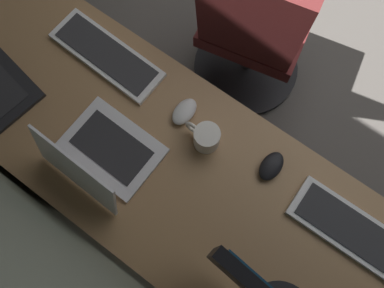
{
  "coord_description": "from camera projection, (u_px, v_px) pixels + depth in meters",
  "views": [
    {
      "loc": [
        0.13,
        2.01,
        1.93
      ],
      "look_at": [
        0.3,
        1.78,
        0.95
      ],
      "focal_mm": 36.07,
      "sensor_mm": 36.0,
      "label": 1
    }
  ],
  "objects": [
    {
      "name": "mouse_spare",
      "position": [
        271.0,
        166.0,
        1.21
      ],
      "size": [
        0.06,
        0.1,
        0.03
      ],
      "primitive_type": "ellipsoid",
      "color": "black",
      "rests_on": "desk"
    },
    {
      "name": "coffee_mug",
      "position": [
        206.0,
        137.0,
        1.21
      ],
      "size": [
        0.12,
        0.08,
        0.09
      ],
      "color": "silver",
      "rests_on": "desk"
    },
    {
      "name": "keyboard_main",
      "position": [
        357.0,
        234.0,
        1.16
      ],
      "size": [
        0.42,
        0.15,
        0.02
      ],
      "color": "silver",
      "rests_on": "desk"
    },
    {
      "name": "keyboard_spare",
      "position": [
        107.0,
        55.0,
        1.33
      ],
      "size": [
        0.42,
        0.16,
        0.02
      ],
      "color": "silver",
      "rests_on": "desk"
    },
    {
      "name": "laptop_leftmost",
      "position": [
        98.0,
        157.0,
        1.19
      ],
      "size": [
        0.31,
        0.27,
        0.21
      ],
      "color": "silver",
      "rests_on": "desk"
    },
    {
      "name": "desk",
      "position": [
        183.0,
        180.0,
        1.29
      ],
      "size": [
        2.06,
        0.63,
        0.73
      ],
      "color": "#936D47",
      "rests_on": "ground"
    },
    {
      "name": "mouse_main",
      "position": [
        184.0,
        112.0,
        1.26
      ],
      "size": [
        0.06,
        0.1,
        0.03
      ],
      "primitive_type": "ellipsoid",
      "color": "silver",
      "rests_on": "desk"
    },
    {
      "name": "office_chair",
      "position": [
        252.0,
        35.0,
        1.68
      ],
      "size": [
        0.56,
        0.59,
        0.97
      ],
      "color": "maroon",
      "rests_on": "ground"
    },
    {
      "name": "drawer_pedestal",
      "position": [
        92.0,
        135.0,
        1.66
      ],
      "size": [
        0.4,
        0.51,
        0.69
      ],
      "color": "#936D47",
      "rests_on": "ground"
    }
  ]
}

